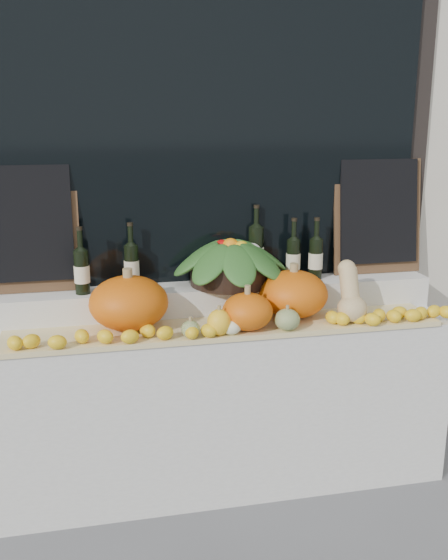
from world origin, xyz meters
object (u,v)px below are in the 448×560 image
Objects in this scene: butternut_squash at (351,296)px; pumpkin_right at (293,294)px; pumpkin_left at (129,303)px; produce_bowl at (231,261)px; wine_bottle_tall at (256,252)px.

pumpkin_right is at bearing 156.19° from butternut_squash.
pumpkin_left is 0.82m from pumpkin_right.
wine_bottle_tall reaches higher than produce_bowl.
pumpkin_left is 0.59m from produce_bowl.
wine_bottle_tall reaches higher than pumpkin_right.
butternut_squash reaches higher than pumpkin_left.
pumpkin_left is 0.95× the size of wine_bottle_tall.
butternut_squash is at bearing -29.57° from produce_bowl.
produce_bowl is 0.17m from wine_bottle_tall.
wine_bottle_tall is at bearing 135.35° from butternut_squash.
wine_bottle_tall is at bearing 115.34° from pumpkin_right.
produce_bowl reaches higher than pumpkin_left.
wine_bottle_tall is (0.69, 0.27, 0.15)m from pumpkin_left.
pumpkin_right is 0.36m from produce_bowl.
produce_bowl is (0.54, 0.20, 0.13)m from pumpkin_left.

